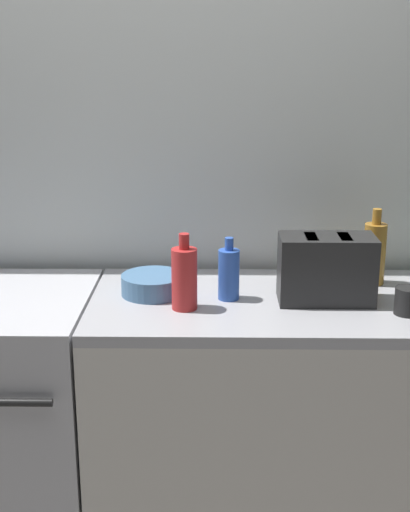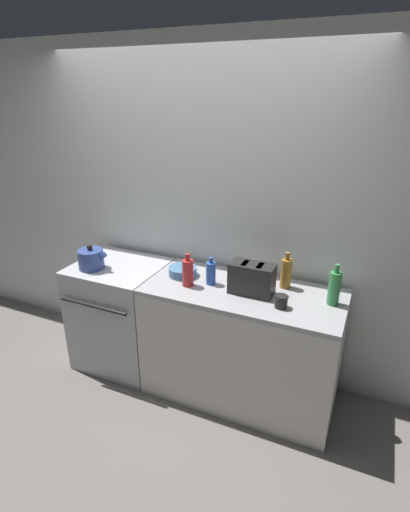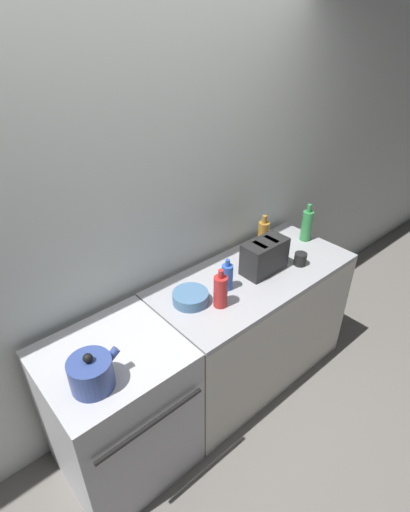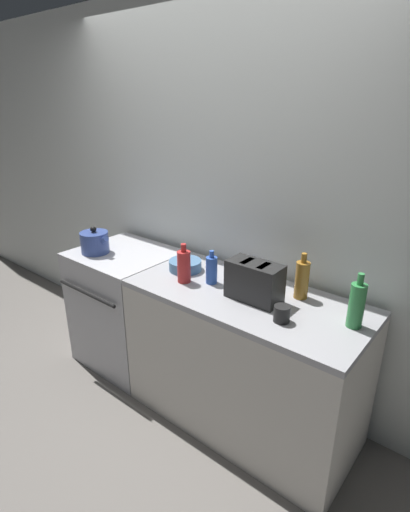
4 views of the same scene
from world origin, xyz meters
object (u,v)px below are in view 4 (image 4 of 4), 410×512
object	(u,v)px
bottle_red	(184,266)
cup_black	(282,314)
bottle_amber	(302,279)
bottle_blue	(212,270)
bottle_green	(357,305)
kettle	(95,242)
bowl	(185,265)
stove	(128,305)
toaster	(254,281)

from	to	relation	value
bottle_red	cup_black	size ratio (longest dim) A/B	2.85
bottle_amber	cup_black	world-z (taller)	bottle_amber
bottle_blue	bottle_red	bearing A→B (deg)	-146.92
bottle_red	bottle_green	bearing A→B (deg)	8.40
kettle	cup_black	bearing A→B (deg)	0.10
bottle_amber	bowl	bearing A→B (deg)	-170.75
bottle_blue	bottle_amber	world-z (taller)	bottle_amber
kettle	bottle_amber	size ratio (longest dim) A/B	0.95
kettle	bowl	world-z (taller)	kettle
stove	cup_black	xyz separation A→B (m)	(1.36, -0.12, 0.48)
toaster	bottle_red	bearing A→B (deg)	-170.60
toaster	bottle_green	world-z (taller)	bottle_green
bowl	bottle_green	bearing A→B (deg)	0.59
bottle_red	cup_black	bearing A→B (deg)	-3.14
toaster	stove	bearing A→B (deg)	179.41
stove	bottle_amber	bearing A→B (deg)	7.42
toaster	cup_black	xyz separation A→B (m)	(0.24, -0.11, -0.07)
stove	bottle_amber	distance (m)	1.44
bottle_green	bottle_red	distance (m)	1.00
cup_black	stove	bearing A→B (deg)	174.78
toaster	bottle_amber	bearing A→B (deg)	43.59
bottle_amber	bottle_red	distance (m)	0.70
kettle	toaster	bearing A→B (deg)	5.16
toaster	bottle_red	size ratio (longest dim) A/B	1.25
bottle_red	stove	bearing A→B (deg)	172.66
stove	cup_black	distance (m)	1.45
stove	bottle_blue	xyz separation A→B (m)	(0.81, 0.00, 0.53)
kettle	bottle_amber	bearing A→B (deg)	11.48
bottle_blue	bottle_green	xyz separation A→B (m)	(0.85, 0.05, 0.03)
toaster	bottle_red	distance (m)	0.46
bowl	stove	bearing A→B (deg)	-175.09
toaster	bowl	distance (m)	0.58
stove	toaster	world-z (taller)	toaster
cup_black	bowl	size ratio (longest dim) A/B	0.41
toaster	bowl	xyz separation A→B (m)	(-0.57, 0.06, -0.08)
bottle_blue	bottle_red	world-z (taller)	bottle_red
bottle_green	bowl	xyz separation A→B (m)	(-1.10, -0.01, -0.09)
kettle	bowl	xyz separation A→B (m)	(0.71, 0.18, -0.05)
kettle	bottle_blue	size ratio (longest dim) A/B	1.21
bottle_blue	bottle_red	size ratio (longest dim) A/B	0.85
bottle_blue	toaster	bearing A→B (deg)	-3.02
kettle	bottle_amber	xyz separation A→B (m)	(1.47, 0.30, 0.03)
bottle_blue	stove	bearing A→B (deg)	-179.66
bottle_red	bottle_amber	bearing A→B (deg)	21.81
bottle_blue	bottle_green	world-z (taller)	bottle_green
bottle_amber	bowl	size ratio (longest dim) A/B	1.26
stove	toaster	size ratio (longest dim) A/B	2.95
bottle_green	cup_black	xyz separation A→B (m)	(-0.30, -0.18, -0.08)
stove	bottle_blue	world-z (taller)	bottle_blue
bottle_green	bottle_blue	bearing A→B (deg)	-176.32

